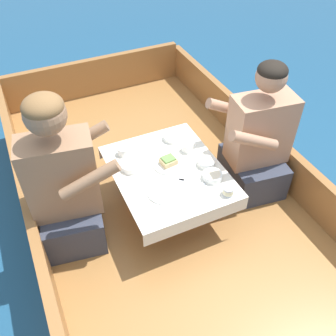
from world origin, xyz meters
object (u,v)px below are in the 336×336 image
coffee_cup_port (188,147)px  person_port (65,186)px  person_starboard (257,143)px  tin_can (228,191)px  sandwich (168,161)px  coffee_cup_starboard (123,151)px

coffee_cup_port → person_port: bearing=-174.6°
person_starboard → tin_can: size_ratio=14.67×
person_port → tin_can: bearing=-14.7°
person_port → tin_can: (0.88, -0.39, -0.06)m
person_port → tin_can: size_ratio=15.53×
person_starboard → tin_can: person_starboard is taller
sandwich → coffee_cup_starboard: bearing=136.1°
sandwich → coffee_cup_port: (0.18, 0.07, -0.00)m
person_starboard → sandwich: bearing=-1.9°
sandwich → tin_can: size_ratio=1.60×
sandwich → person_starboard: bearing=-9.4°
coffee_cup_port → coffee_cup_starboard: size_ratio=1.02×
coffee_cup_port → tin_can: size_ratio=1.54×
tin_can → person_port: bearing=156.3°
person_port → person_starboard: size_ratio=1.06×
person_port → coffee_cup_starboard: (0.43, 0.23, -0.06)m
coffee_cup_starboard → tin_can: 0.76m
person_starboard → sandwich: person_starboard is taller
person_port → person_starboard: 1.28m
person_port → sandwich: 0.67m
person_port → coffee_cup_port: size_ratio=10.06×
person_port → coffee_cup_starboard: size_ratio=10.26×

